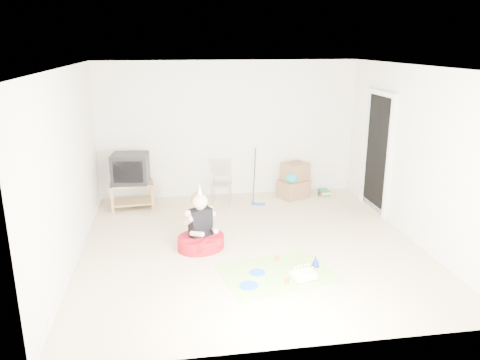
{
  "coord_description": "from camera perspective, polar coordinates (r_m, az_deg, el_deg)",
  "views": [
    {
      "loc": [
        -1.14,
        -6.35,
        2.92
      ],
      "look_at": [
        -0.1,
        0.4,
        0.9
      ],
      "focal_mm": 35.0,
      "sensor_mm": 36.0,
      "label": 1
    }
  ],
  "objects": [
    {
      "name": "floor_mop",
      "position": [
        8.66,
        2.25,
        -1.41
      ],
      "size": [
        0.27,
        0.34,
        1.02
      ],
      "color": "#2446B7",
      "rests_on": "ground"
    },
    {
      "name": "cardboard_boxes",
      "position": [
        9.13,
        6.6,
        -0.15
      ],
      "size": [
        0.65,
        0.61,
        0.68
      ],
      "color": "#8F6545",
      "rests_on": "ground"
    },
    {
      "name": "book_pile",
      "position": [
        9.41,
        10.22,
        -1.5
      ],
      "size": [
        0.27,
        0.32,
        0.12
      ],
      "color": "#25703F",
      "rests_on": "ground"
    },
    {
      "name": "doorway_recess",
      "position": [
        8.58,
        16.45,
        3.04
      ],
      "size": [
        0.02,
        0.9,
        2.05
      ],
      "primitive_type": "cube",
      "color": "black",
      "rests_on": "ground"
    },
    {
      "name": "blue_plate_near",
      "position": [
        6.26,
        2.11,
        -11.2
      ],
      "size": [
        0.25,
        0.25,
        0.01
      ],
      "primitive_type": "cylinder",
      "rotation": [
        0.0,
        0.0,
        0.26
      ],
      "color": "blue",
      "rests_on": "party_mat"
    },
    {
      "name": "orange_cup_far",
      "position": [
        6.02,
        5.73,
        -12.16
      ],
      "size": [
        0.09,
        0.09,
        0.07
      ],
      "primitive_type": "cylinder",
      "rotation": [
        0.0,
        0.0,
        0.63
      ],
      "color": "orange",
      "rests_on": "party_mat"
    },
    {
      "name": "tv_stand",
      "position": [
        8.72,
        -13.02,
        -1.56
      ],
      "size": [
        0.81,
        0.55,
        0.48
      ],
      "color": "#9C7746",
      "rests_on": "ground"
    },
    {
      "name": "birthday_cake",
      "position": [
        6.17,
        7.72,
        -11.52
      ],
      "size": [
        0.35,
        0.31,
        0.14
      ],
      "color": "white",
      "rests_on": "party_mat"
    },
    {
      "name": "blue_plate_far",
      "position": [
        5.96,
        1.06,
        -12.75
      ],
      "size": [
        0.24,
        0.24,
        0.01
      ],
      "primitive_type": "cylinder",
      "rotation": [
        0.0,
        0.0,
        0.05
      ],
      "color": "blue",
      "rests_on": "party_mat"
    },
    {
      "name": "crt_tv",
      "position": [
        8.59,
        -13.21,
        1.39
      ],
      "size": [
        0.67,
        0.58,
        0.54
      ],
      "primitive_type": "cube",
      "rotation": [
        0.0,
        0.0,
        -0.1
      ],
      "color": "black",
      "rests_on": "tv_stand"
    },
    {
      "name": "blue_party_hat",
      "position": [
        6.47,
        9.21,
        -9.72
      ],
      "size": [
        0.14,
        0.14,
        0.16
      ],
      "primitive_type": "cone",
      "rotation": [
        0.0,
        0.0,
        0.4
      ],
      "color": "#1A2CBB",
      "rests_on": "party_mat"
    },
    {
      "name": "ground",
      "position": [
        7.08,
        1.3,
        -7.88
      ],
      "size": [
        5.0,
        5.0,
        0.0
      ],
      "primitive_type": "plane",
      "color": "beige",
      "rests_on": "ground"
    },
    {
      "name": "folding_chair",
      "position": [
        8.68,
        -2.25,
        -0.52
      ],
      "size": [
        0.42,
        0.41,
        0.79
      ],
      "color": "#97979D",
      "rests_on": "ground"
    },
    {
      "name": "party_mat",
      "position": [
        6.28,
        4.53,
        -11.27
      ],
      "size": [
        1.6,
        1.3,
        0.01
      ],
      "primitive_type": "cube",
      "rotation": [
        0.0,
        0.0,
        0.21
      ],
      "color": "#F93487",
      "rests_on": "ground"
    },
    {
      "name": "orange_cup_near",
      "position": [
        6.58,
        4.53,
        -9.52
      ],
      "size": [
        0.07,
        0.07,
        0.07
      ],
      "primitive_type": "cylinder",
      "rotation": [
        0.0,
        0.0,
        -0.21
      ],
      "color": "orange",
      "rests_on": "party_mat"
    },
    {
      "name": "seated_woman",
      "position": [
        6.9,
        -4.8,
        -6.61
      ],
      "size": [
        0.93,
        0.93,
        1.01
      ],
      "color": "#A60F1B",
      "rests_on": "ground"
    }
  ]
}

